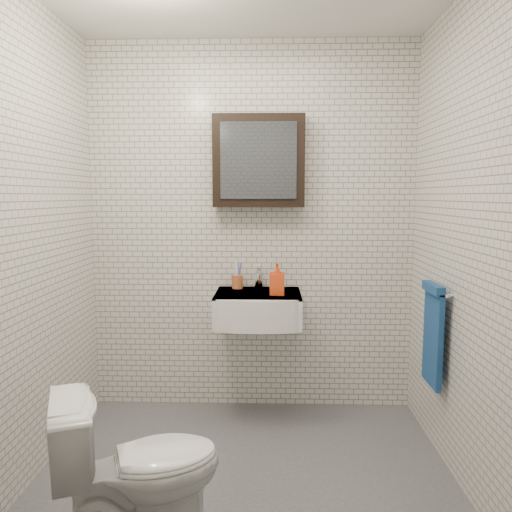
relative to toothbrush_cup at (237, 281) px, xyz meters
The scene contains 9 objects.
ground 1.29m from the toothbrush_cup, 84.22° to the right, with size 2.20×2.00×0.01m, color #4A4C52.
room_shell 1.09m from the toothbrush_cup, 84.22° to the right, with size 2.22×2.02×2.51m.
washbasin 0.28m from the toothbrush_cup, 53.00° to the right, with size 0.55×0.50×0.20m.
faucet 0.14m from the toothbrush_cup, ahead, with size 0.06×0.20×0.15m.
mirror_cabinet 0.81m from the toothbrush_cup, ahead, with size 0.60×0.15×0.60m.
towel_rail 1.29m from the toothbrush_cup, 26.78° to the right, with size 0.09×0.30×0.58m.
toothbrush_cup is the anchor object (origin of this frame).
soap_bottle 0.34m from the toothbrush_cup, 37.47° to the right, with size 0.09×0.09×0.20m, color orange.
toilet 1.52m from the toothbrush_cup, 103.14° to the right, with size 0.38×0.67×0.69m, color white.
Camera 1 is at (0.13, -2.40, 1.47)m, focal length 35.00 mm.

